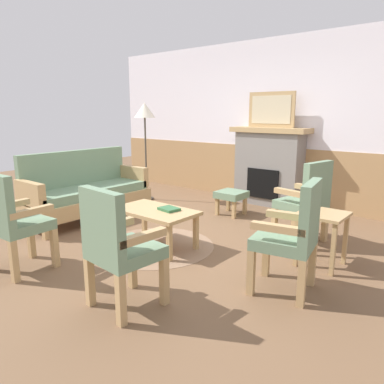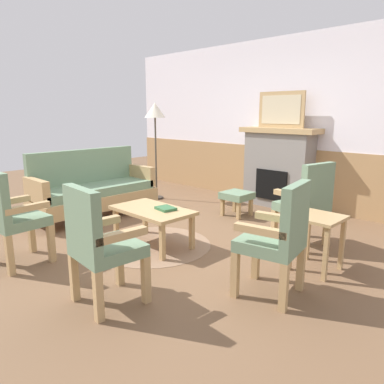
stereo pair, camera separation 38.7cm
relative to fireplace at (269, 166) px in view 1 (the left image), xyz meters
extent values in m
plane|color=brown|center=(0.00, -2.35, -0.65)|extent=(14.00, 14.00, 0.00)
cube|color=white|center=(0.00, 0.25, 0.70)|extent=(7.20, 0.12, 2.70)
cube|color=#A87F51|center=(0.00, 0.18, -0.18)|extent=(7.20, 0.02, 0.95)
cube|color=gray|center=(0.00, 0.00, -0.05)|extent=(1.10, 0.36, 1.20)
cube|color=black|center=(0.00, -0.19, -0.27)|extent=(0.56, 0.02, 0.48)
cube|color=tan|center=(0.00, 0.00, 0.59)|extent=(1.30, 0.44, 0.08)
cube|color=tan|center=(0.00, 0.00, 0.91)|extent=(0.80, 0.03, 0.56)
cube|color=beige|center=(0.00, -0.02, 0.91)|extent=(0.68, 0.01, 0.44)
cube|color=tan|center=(-1.26, -3.27, -0.57)|extent=(0.08, 0.08, 0.16)
cube|color=tan|center=(-1.26, -1.59, -0.57)|extent=(0.08, 0.08, 0.16)
cube|color=tan|center=(-1.86, -3.27, -0.57)|extent=(0.08, 0.08, 0.16)
cube|color=tan|center=(-1.86, -1.59, -0.57)|extent=(0.08, 0.08, 0.16)
cube|color=tan|center=(-1.56, -2.43, -0.39)|extent=(0.70, 1.80, 0.20)
cube|color=gray|center=(-1.56, -2.43, -0.23)|extent=(0.60, 1.70, 0.12)
cube|color=gray|center=(-1.86, -2.43, 0.08)|extent=(0.10, 1.70, 0.50)
cube|color=tan|center=(-1.56, -3.28, -0.12)|extent=(0.60, 0.10, 0.30)
cube|color=tan|center=(-1.56, -1.58, -0.12)|extent=(0.60, 0.10, 0.30)
cube|color=tan|center=(-0.48, -2.81, -0.45)|extent=(0.05, 0.05, 0.40)
cube|color=tan|center=(0.36, -2.81, -0.45)|extent=(0.05, 0.05, 0.40)
cube|color=tan|center=(-0.48, -2.37, -0.45)|extent=(0.05, 0.05, 0.40)
cube|color=tan|center=(0.36, -2.37, -0.45)|extent=(0.05, 0.05, 0.40)
cube|color=tan|center=(-0.06, -2.59, -0.23)|extent=(0.96, 0.56, 0.04)
cylinder|color=#896B51|center=(-0.06, -2.59, -0.65)|extent=(1.35, 1.35, 0.01)
cube|color=#33663D|center=(0.09, -2.52, -0.20)|extent=(0.24, 0.20, 0.03)
cube|color=tan|center=(-0.27, -1.06, -0.52)|extent=(0.05, 0.05, 0.26)
cube|color=tan|center=(0.03, -1.06, -0.52)|extent=(0.05, 0.05, 0.26)
cube|color=tan|center=(-0.27, -0.76, -0.52)|extent=(0.05, 0.05, 0.26)
cube|color=tan|center=(0.03, -0.76, -0.52)|extent=(0.05, 0.05, 0.26)
cube|color=gray|center=(-0.12, -0.91, -0.34)|extent=(0.40, 0.40, 0.10)
cube|color=tan|center=(1.38, -2.89, -0.45)|extent=(0.07, 0.07, 0.40)
cube|color=tan|center=(1.30, -2.48, -0.45)|extent=(0.07, 0.07, 0.40)
cube|color=tan|center=(1.79, -2.82, -0.45)|extent=(0.07, 0.07, 0.40)
cube|color=tan|center=(1.72, -2.40, -0.45)|extent=(0.07, 0.07, 0.40)
cube|color=gray|center=(1.55, -2.65, -0.20)|extent=(0.56, 0.56, 0.10)
cube|color=gray|center=(1.75, -2.61, 0.09)|extent=(0.17, 0.49, 0.48)
cube|color=tan|center=(1.59, -2.85, -0.03)|extent=(0.45, 0.15, 0.06)
cube|color=tan|center=(1.51, -2.45, -0.03)|extent=(0.45, 0.15, 0.06)
cube|color=tan|center=(0.90, -1.52, -0.45)|extent=(0.07, 0.07, 0.40)
cube|color=tan|center=(0.98, -1.11, -0.45)|extent=(0.07, 0.07, 0.40)
cube|color=tan|center=(1.31, -1.60, -0.45)|extent=(0.07, 0.07, 0.40)
cube|color=tan|center=(1.39, -1.19, -0.45)|extent=(0.07, 0.07, 0.40)
cube|color=gray|center=(1.15, -1.36, -0.20)|extent=(0.56, 0.56, 0.10)
cube|color=gray|center=(1.34, -1.39, 0.09)|extent=(0.17, 0.49, 0.48)
cube|color=tan|center=(1.11, -1.56, -0.03)|extent=(0.45, 0.15, 0.06)
cube|color=tan|center=(1.19, -1.16, -0.03)|extent=(0.45, 0.15, 0.06)
cube|color=tan|center=(-0.84, -3.67, -0.45)|extent=(0.06, 0.06, 0.40)
cube|color=tan|center=(-0.42, -3.64, -0.45)|extent=(0.06, 0.06, 0.40)
cube|color=tan|center=(-0.39, -4.06, -0.45)|extent=(0.06, 0.06, 0.40)
cube|color=gray|center=(-0.62, -3.86, -0.20)|extent=(0.51, 0.51, 0.10)
cube|color=tan|center=(-0.82, -3.88, -0.03)|extent=(0.10, 0.44, 0.06)
cube|color=tan|center=(-0.41, -3.85, -0.03)|extent=(0.10, 0.44, 0.06)
cube|color=tan|center=(0.51, -3.44, -0.45)|extent=(0.06, 0.06, 0.40)
cube|color=tan|center=(0.93, -3.47, -0.45)|extent=(0.06, 0.06, 0.40)
cube|color=tan|center=(0.48, -3.86, -0.45)|extent=(0.06, 0.06, 0.40)
cube|color=tan|center=(0.89, -3.89, -0.45)|extent=(0.06, 0.06, 0.40)
cube|color=gray|center=(0.70, -3.67, -0.20)|extent=(0.51, 0.51, 0.10)
cube|color=gray|center=(0.69, -3.87, 0.09)|extent=(0.48, 0.12, 0.48)
cube|color=tan|center=(0.50, -3.65, -0.03)|extent=(0.10, 0.44, 0.06)
cube|color=tan|center=(0.91, -3.68, -0.03)|extent=(0.10, 0.44, 0.06)
cube|color=tan|center=(1.43, -1.73, -0.39)|extent=(0.04, 0.04, 0.52)
cube|color=tan|center=(1.79, -1.73, -0.39)|extent=(0.04, 0.04, 0.52)
cube|color=tan|center=(1.43, -2.09, -0.39)|extent=(0.04, 0.04, 0.52)
cube|color=tan|center=(1.79, -2.09, -0.39)|extent=(0.04, 0.04, 0.52)
cube|color=tan|center=(1.61, -1.91, -0.12)|extent=(0.44, 0.44, 0.03)
cylinder|color=#332D28|center=(-1.83, -1.04, -0.64)|extent=(0.24, 0.24, 0.03)
cylinder|color=#4C473D|center=(-1.83, -1.04, 0.08)|extent=(0.03, 0.03, 1.40)
cone|color=silver|center=(-1.83, -1.04, 0.90)|extent=(0.36, 0.36, 0.25)
camera|label=1|loc=(2.81, -5.42, 0.87)|focal=34.08mm
camera|label=2|loc=(3.10, -5.16, 0.87)|focal=34.08mm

